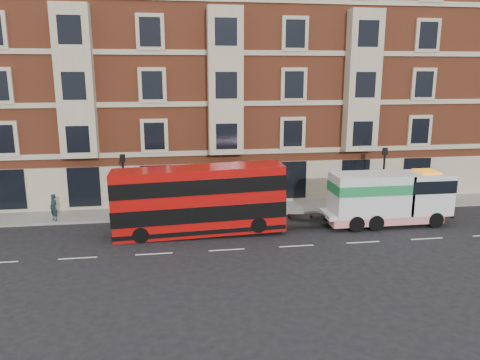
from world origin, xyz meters
TOP-DOWN VIEW (x-y plane):
  - ground at (0.00, 0.00)m, footprint 120.00×120.00m
  - sidewalk at (0.00, 7.50)m, footprint 90.00×3.00m
  - victorian_terrace at (0.50, 15.00)m, footprint 45.00×12.00m
  - lamp_post_west at (-6.00, 6.20)m, footprint 0.35×0.15m
  - lamp_post_east at (12.00, 6.20)m, footprint 0.35×0.15m
  - double_decker_bus at (-1.32, 2.90)m, footprint 10.27×2.36m
  - tow_truck at (10.74, 2.90)m, footprint 8.22×2.43m
  - pedestrian at (-10.60, 6.52)m, footprint 0.76×0.76m

SIDE VIEW (x-z plane):
  - ground at x=0.00m, z-range 0.00..0.00m
  - sidewalk at x=0.00m, z-range 0.00..0.15m
  - pedestrian at x=-10.60m, z-range 0.15..1.93m
  - tow_truck at x=10.74m, z-range 0.10..3.53m
  - double_decker_bus at x=-1.32m, z-range 0.12..4.28m
  - lamp_post_west at x=-6.00m, z-range 0.50..4.85m
  - lamp_post_east at x=12.00m, z-range 0.50..4.85m
  - victorian_terrace at x=0.50m, z-range -0.13..20.27m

